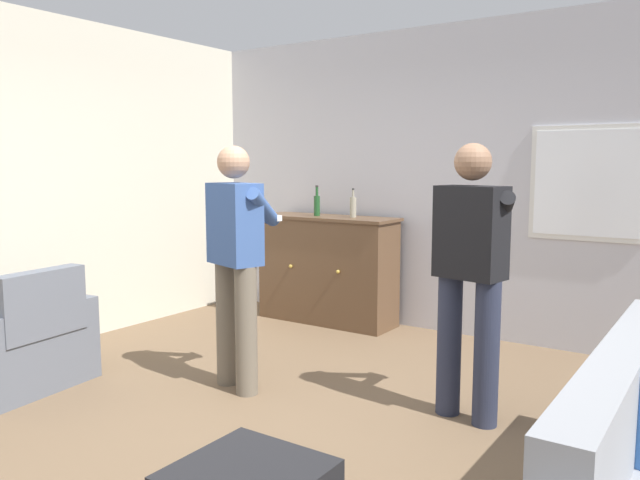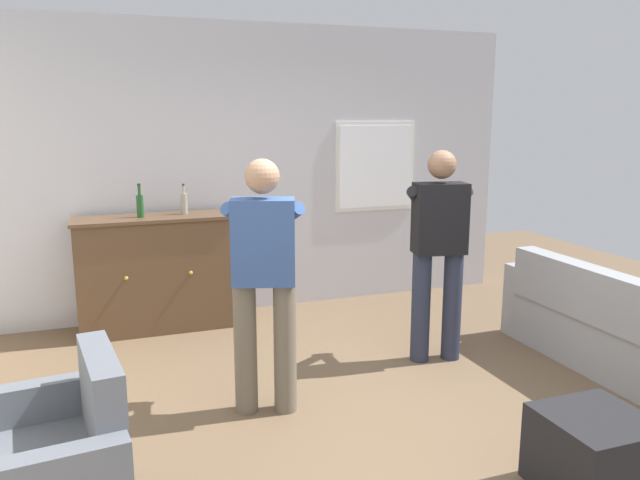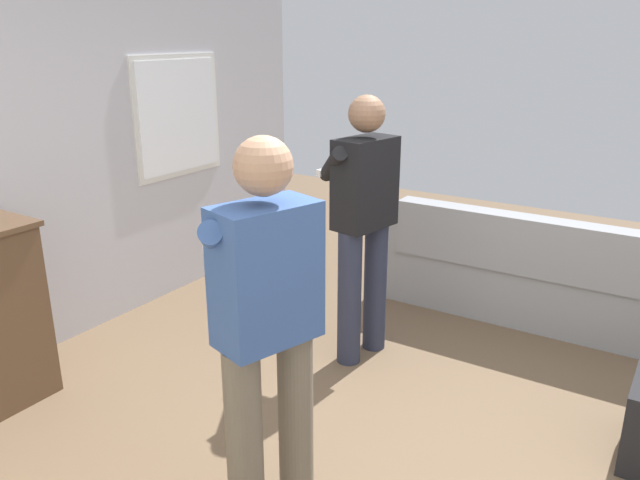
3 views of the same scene
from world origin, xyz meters
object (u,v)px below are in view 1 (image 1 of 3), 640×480
Objects in this scene: sideboard_cabinet at (327,269)px; person_standing_right at (471,268)px; bottle_wine_green at (317,204)px; armchair at (22,348)px; bottle_liquor_amber at (353,207)px; person_standing_left at (237,255)px.

person_standing_right is (2.02, -1.50, 0.41)m from sideboard_cabinet.
sideboard_cabinet is at bearing 8.04° from bottle_wine_green.
person_standing_right is (2.76, 1.24, 0.65)m from armchair.
bottle_liquor_amber is 1.95m from person_standing_left.
armchair is 0.67× the size of sideboard_cabinet.
person_standing_left is at bearing 34.23° from armchair.
bottle_wine_green is 0.18× the size of person_standing_left.
person_standing_left reaches higher than armchair.
bottle_liquor_amber is (1.01, 2.77, 0.86)m from armchair.
person_standing_left is at bearing -83.02° from bottle_liquor_amber.
bottle_wine_green is 0.39m from bottle_liquor_amber.
person_standing_left and person_standing_right have the same top height.
person_standing_right is at bearing 24.26° from armchair.
person_standing_right reaches higher than bottle_wine_green.
person_standing_left is (1.24, 0.85, 0.65)m from armchair.
armchair is at bearing -102.80° from bottle_wine_green.
person_standing_left is (0.24, -1.92, -0.22)m from bottle_liquor_amber.
person_standing_left reaches higher than bottle_liquor_amber.
armchair is 3.43× the size of bottle_liquor_amber.
person_standing_right is (1.51, 0.40, 0.00)m from person_standing_left.
sideboard_cabinet is 0.84× the size of person_standing_left.
sideboard_cabinet is 0.84× the size of person_standing_right.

